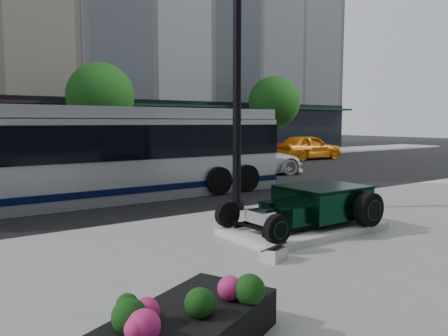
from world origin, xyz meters
TOP-DOWN VIEW (x-y plane):
  - ground at (0.00, 0.00)m, footprint 120.00×120.00m
  - sidewalk_far at (0.00, 14.00)m, footprint 70.00×4.00m
  - street_trees at (1.15, 13.07)m, footprint 29.80×3.80m
  - display_plinth at (-0.84, -4.98)m, footprint 3.40×1.80m
  - hot_rod at (-0.51, -4.98)m, footprint 3.22×2.00m
  - info_plaque at (-2.66, -6.10)m, footprint 0.47×0.41m
  - lamppost at (-0.57, -2.20)m, footprint 0.41×0.41m
  - flower_planter at (-5.35, -7.84)m, footprint 2.35×1.83m
  - transit_bus at (-2.65, 1.93)m, footprint 12.12×2.88m
  - white_sedan at (5.14, 4.58)m, footprint 5.60×3.24m
  - yellow_taxi at (13.52, 9.02)m, footprint 4.89×2.10m

SIDE VIEW (x-z plane):
  - ground at x=0.00m, z-range 0.00..0.00m
  - sidewalk_far at x=0.00m, z-range 0.00..0.12m
  - display_plinth at x=-0.84m, z-range 0.12..0.27m
  - info_plaque at x=-2.66m, z-range 0.09..0.40m
  - flower_planter at x=-5.35m, z-range 0.03..0.71m
  - hot_rod at x=-0.51m, z-range 0.29..1.10m
  - white_sedan at x=5.14m, z-range 0.00..1.52m
  - yellow_taxi at x=13.52m, z-range 0.00..1.65m
  - transit_bus at x=-2.65m, z-range 0.02..2.95m
  - lamppost at x=-0.57m, z-range -0.16..7.28m
  - street_trees at x=1.15m, z-range 0.92..6.62m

